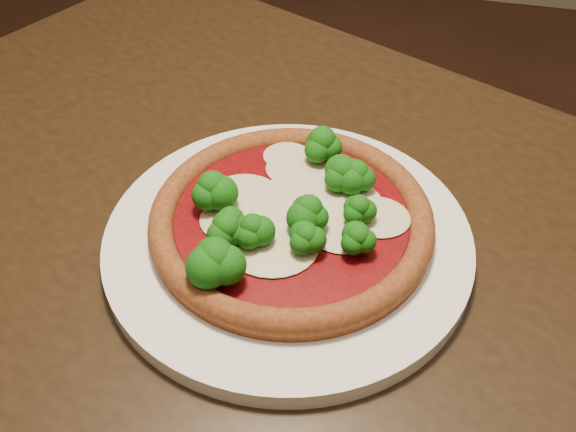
# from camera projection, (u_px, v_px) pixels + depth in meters

# --- Properties ---
(floor) EXTENTS (4.00, 4.00, 0.00)m
(floor) POSITION_uv_depth(u_px,v_px,m) (355.00, 419.00, 1.30)
(floor) COLOR black
(floor) RESTS_ON ground
(dining_table) EXTENTS (1.27, 1.10, 0.75)m
(dining_table) POSITION_uv_depth(u_px,v_px,m) (275.00, 284.00, 0.73)
(dining_table) COLOR black
(dining_table) RESTS_ON floor
(plate) EXTENTS (0.35, 0.35, 0.02)m
(plate) POSITION_uv_depth(u_px,v_px,m) (288.00, 239.00, 0.61)
(plate) COLOR silver
(plate) RESTS_ON dining_table
(pizza) EXTENTS (0.27, 0.27, 0.06)m
(pizza) POSITION_uv_depth(u_px,v_px,m) (290.00, 215.00, 0.60)
(pizza) COLOR brown
(pizza) RESTS_ON plate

